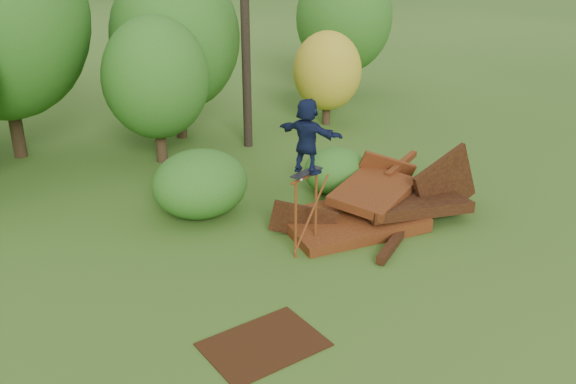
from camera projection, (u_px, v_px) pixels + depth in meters
ground at (376, 287)px, 13.11m from camera, size 240.00×240.00×0.00m
scrap_pile at (379, 207)px, 15.79m from camera, size 5.60×3.49×2.13m
grind_rail at (306, 206)px, 14.03m from camera, size 0.99×0.33×1.85m
skateboard at (307, 172)px, 13.72m from camera, size 0.88×0.45×0.09m
skater at (307, 136)px, 13.40m from camera, size 1.04×1.56×1.62m
flat_plate at (264, 344)px, 11.33m from camera, size 2.04×1.47×0.03m
tree_2 at (156, 78)px, 18.72m from camera, size 3.13×3.13×4.41m
tree_3 at (175, 37)px, 20.57m from camera, size 4.16×4.16×5.77m
tree_4 at (327, 71)px, 22.50m from camera, size 2.42×2.42×3.34m
tree_5 at (344, 17)px, 25.66m from camera, size 3.86×3.86×5.43m
shrub_left at (200, 184)px, 15.96m from camera, size 2.42×2.24×1.68m
shrub_right at (335, 171)px, 17.33m from camera, size 1.77×1.62×1.25m
utility_pole at (245, 4)px, 19.30m from camera, size 1.40×0.28×8.87m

